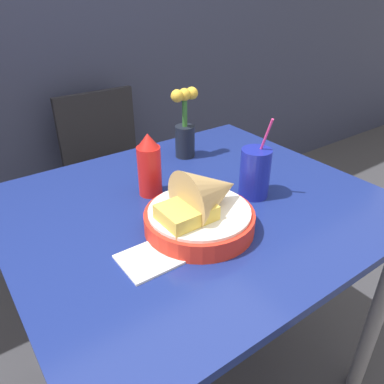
% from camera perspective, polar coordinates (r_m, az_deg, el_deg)
% --- Properties ---
extents(ground_plane, '(12.00, 12.00, 0.00)m').
position_cam_1_polar(ground_plane, '(1.61, 0.32, -25.73)').
color(ground_plane, '#38383D').
extents(dining_table, '(1.03, 0.90, 0.77)m').
position_cam_1_polar(dining_table, '(1.13, 0.41, -6.27)').
color(dining_table, navy).
rests_on(dining_table, ground_plane).
extents(chair_far_window, '(0.40, 0.40, 0.85)m').
position_cam_1_polar(chair_far_window, '(1.95, -12.58, 4.31)').
color(chair_far_window, black).
rests_on(chair_far_window, ground_plane).
extents(food_basket, '(0.28, 0.28, 0.17)m').
position_cam_1_polar(food_basket, '(0.93, 1.74, -2.41)').
color(food_basket, red).
rests_on(food_basket, dining_table).
extents(ketchup_bottle, '(0.07, 0.07, 0.19)m').
position_cam_1_polar(ketchup_bottle, '(1.08, -6.53, 4.01)').
color(ketchup_bottle, red).
rests_on(ketchup_bottle, dining_table).
extents(drink_cup, '(0.09, 0.09, 0.24)m').
position_cam_1_polar(drink_cup, '(1.09, 9.55, 2.66)').
color(drink_cup, '#192399').
rests_on(drink_cup, dining_table).
extents(flower_vase, '(0.10, 0.07, 0.24)m').
position_cam_1_polar(flower_vase, '(1.31, -1.10, 9.82)').
color(flower_vase, black).
rests_on(flower_vase, dining_table).
extents(napkin, '(0.14, 0.12, 0.01)m').
position_cam_1_polar(napkin, '(0.87, -6.05, -9.94)').
color(napkin, white).
rests_on(napkin, dining_table).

